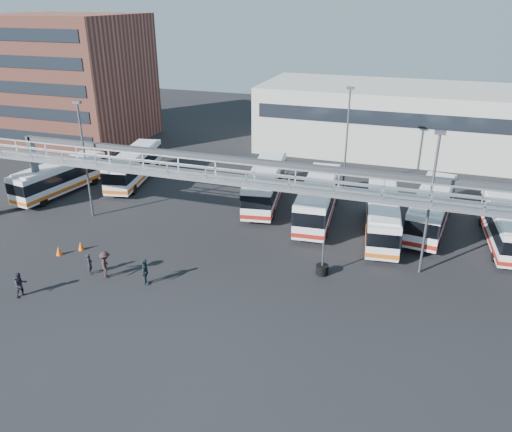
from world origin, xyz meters
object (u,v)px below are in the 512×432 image
(cone_right, at_px, (81,246))
(pedestrian_d, at_px, (145,272))
(bus_8, at_px, (505,225))
(pedestrian_a, at_px, (90,264))
(light_pole_mid, at_px, (431,197))
(pedestrian_b, at_px, (21,285))
(tire_stack, at_px, (322,269))
(bus_5, at_px, (318,198))
(light_pole_back, at_px, (347,134))
(pedestrian_c, at_px, (106,265))
(bus_7, at_px, (432,208))
(cone_left, at_px, (59,251))
(bus_4, at_px, (266,183))
(bus_6, at_px, (382,216))
(bus_1, at_px, (134,165))
(bus_0, at_px, (60,177))
(light_pole_left, at_px, (84,154))

(cone_right, bearing_deg, pedestrian_d, -20.82)
(bus_8, relative_size, pedestrian_a, 6.54)
(light_pole_mid, bearing_deg, pedestrian_b, -154.67)
(pedestrian_d, bearing_deg, tire_stack, -83.94)
(bus_5, bearing_deg, light_pole_back, 79.20)
(pedestrian_a, relative_size, pedestrian_c, 0.79)
(bus_7, height_order, bus_8, bus_7)
(light_pole_mid, height_order, cone_left, light_pole_mid)
(pedestrian_a, xyz_separation_m, cone_right, (-2.92, 2.83, -0.42))
(light_pole_back, distance_m, pedestrian_d, 25.05)
(light_pole_back, relative_size, pedestrian_d, 5.49)
(bus_4, distance_m, tire_stack, 14.04)
(light_pole_mid, height_order, bus_6, light_pole_mid)
(bus_8, distance_m, pedestrian_b, 35.46)
(pedestrian_a, relative_size, tire_stack, 0.61)
(bus_1, xyz_separation_m, bus_6, (25.87, -4.92, -0.07))
(cone_left, bearing_deg, pedestrian_a, -21.81)
(bus_0, bearing_deg, light_pole_left, -22.78)
(bus_8, relative_size, cone_left, 13.91)
(light_pole_left, bearing_deg, pedestrian_c, -49.87)
(pedestrian_d, bearing_deg, pedestrian_b, 100.99)
(bus_7, bearing_deg, cone_left, -144.85)
(pedestrian_b, xyz_separation_m, tire_stack, (17.95, 9.08, -0.43))
(light_pole_mid, distance_m, bus_7, 8.89)
(light_pole_left, xyz_separation_m, bus_5, (19.09, 5.94, -3.81))
(light_pole_mid, xyz_separation_m, pedestrian_d, (-17.59, -7.64, -4.80))
(pedestrian_b, bearing_deg, bus_4, -1.90)
(bus_6, bearing_deg, bus_1, 162.68)
(bus_0, relative_size, bus_6, 0.99)
(bus_4, relative_size, bus_6, 1.10)
(pedestrian_a, xyz_separation_m, pedestrian_d, (4.41, 0.04, 0.15))
(bus_5, xyz_separation_m, cone_left, (-17.07, -13.03, -1.55))
(bus_1, distance_m, pedestrian_a, 19.18)
(bus_4, xyz_separation_m, cone_right, (-10.52, -13.88, -1.57))
(cone_right, bearing_deg, light_pole_left, 117.80)
(bus_6, relative_size, pedestrian_b, 6.20)
(bus_5, xyz_separation_m, bus_8, (14.84, -0.25, -0.23))
(bus_8, bearing_deg, cone_right, -163.71)
(light_pole_left, xyz_separation_m, tire_stack, (21.49, -3.50, -5.30))
(bus_1, bearing_deg, bus_8, -16.64)
(light_pole_left, distance_m, bus_6, 25.39)
(pedestrian_c, xyz_separation_m, cone_left, (-5.33, 1.63, -0.62))
(light_pole_left, height_order, cone_right, light_pole_left)
(bus_4, bearing_deg, cone_right, -136.25)
(light_pole_mid, xyz_separation_m, bus_6, (-3.27, 5.17, -3.96))
(pedestrian_c, xyz_separation_m, pedestrian_d, (3.06, 0.08, -0.06))
(cone_left, xyz_separation_m, tire_stack, (19.47, 3.59, 0.06))
(light_pole_back, distance_m, bus_8, 16.72)
(pedestrian_c, bearing_deg, bus_8, -94.45)
(bus_1, bearing_deg, cone_left, -90.03)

